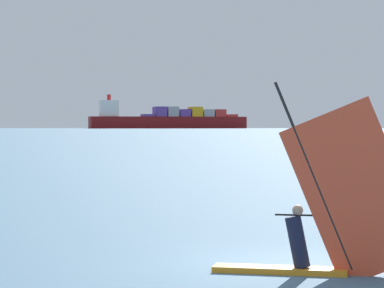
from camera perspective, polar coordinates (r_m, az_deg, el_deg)
name	(u,v)px	position (r m, az deg, el deg)	size (l,w,h in m)	color
ground_plane	(294,263)	(19.13, 6.62, -7.64)	(4000.00, 4000.00, 0.00)	#476B84
windsurfer	(321,224)	(17.60, 8.34, -5.11)	(4.30, 0.58, 4.05)	orange
cargo_ship	(168,119)	(923.35, -1.56, 1.61)	(157.45, 95.85, 34.89)	maroon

